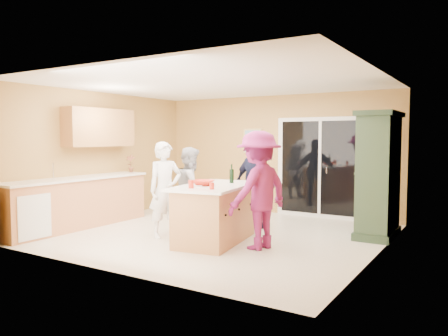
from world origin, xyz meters
The scene contains 22 objects.
floor centered at (0.00, 0.00, 0.00)m, with size 5.50×5.50×0.00m, color silver.
ceiling centered at (0.00, 0.00, 2.60)m, with size 5.50×5.00×0.10m, color white.
wall_back centered at (0.00, 2.50, 1.30)m, with size 5.50×0.10×2.60m, color tan.
wall_front centered at (0.00, -2.50, 1.30)m, with size 5.50×0.10×2.60m, color tan.
wall_left centered at (-2.75, 0.00, 1.30)m, with size 0.10×5.00×2.60m, color tan.
wall_right centered at (2.75, 0.00, 1.30)m, with size 0.10×5.00×2.60m, color tan.
left_cabinet_run centered at (-2.45, -1.05, 0.46)m, with size 0.65×3.05×1.24m.
upper_cabinets centered at (-2.58, -0.20, 1.88)m, with size 0.35×1.60×0.75m, color #C0784A.
sliding_door centered at (1.05, 2.46, 1.05)m, with size 1.90×0.07×2.10m.
framed_picture centered at (-0.55, 2.48, 1.60)m, with size 0.46×0.04×0.56m.
kitchen_island centered at (0.34, -0.49, 0.43)m, with size 1.22×1.88×0.92m.
green_hutch centered at (2.49, 1.26, 1.03)m, with size 0.60×1.15×2.11m.
woman_white centered at (-0.55, -0.65, 0.80)m, with size 0.59×0.38×1.61m, color white.
woman_grey centered at (-0.49, 0.02, 0.75)m, with size 0.73×0.57×1.50m, color #A5A5A8.
woman_navy centered at (0.39, 0.81, 0.82)m, with size 0.96×0.40×1.64m, color #181C34.
woman_magenta centered at (1.13, -0.49, 0.89)m, with size 1.15×0.66×1.78m, color #811C58.
serving_bowl centered at (0.23, -0.66, 0.96)m, with size 0.34×0.34×0.08m, color red.
tulip_vase centered at (-2.45, 0.52, 1.13)m, with size 0.20×0.14×0.38m, color red.
tumbler_near centered at (0.64, -1.03, 0.97)m, with size 0.07×0.07×0.10m, color red.
tumbler_far centered at (0.28, -1.05, 0.98)m, with size 0.08×0.08×0.12m, color red.
wine_bottle centered at (0.43, -0.11, 1.04)m, with size 0.07×0.07×0.32m.
white_plate centered at (0.22, -0.84, 0.93)m, with size 0.21×0.21×0.01m, color white.
Camera 1 is at (4.10, -6.32, 1.68)m, focal length 35.00 mm.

